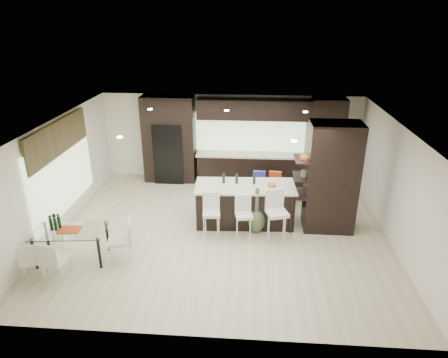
# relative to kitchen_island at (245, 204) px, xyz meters

# --- Properties ---
(ground) EXTENTS (8.00, 8.00, 0.00)m
(ground) POSITION_rel_kitchen_island_xyz_m (-0.54, -0.51, -0.52)
(ground) COLOR #BFB692
(ground) RESTS_ON ground
(back_wall) EXTENTS (8.00, 0.02, 2.70)m
(back_wall) POSITION_rel_kitchen_island_xyz_m (-0.54, 2.99, 0.83)
(back_wall) COLOR white
(back_wall) RESTS_ON ground
(left_wall) EXTENTS (0.02, 7.00, 2.70)m
(left_wall) POSITION_rel_kitchen_island_xyz_m (-4.54, -0.51, 0.83)
(left_wall) COLOR white
(left_wall) RESTS_ON ground
(right_wall) EXTENTS (0.02, 7.00, 2.70)m
(right_wall) POSITION_rel_kitchen_island_xyz_m (3.46, -0.51, 0.83)
(right_wall) COLOR white
(right_wall) RESTS_ON ground
(ceiling) EXTENTS (8.00, 7.00, 0.02)m
(ceiling) POSITION_rel_kitchen_island_xyz_m (-0.54, -0.51, 2.18)
(ceiling) COLOR white
(ceiling) RESTS_ON ground
(window_left) EXTENTS (0.04, 3.20, 1.90)m
(window_left) POSITION_rel_kitchen_island_xyz_m (-4.50, -0.31, 0.83)
(window_left) COLOR #B2D199
(window_left) RESTS_ON left_wall
(window_back) EXTENTS (3.40, 0.04, 1.20)m
(window_back) POSITION_rel_kitchen_island_xyz_m (0.06, 2.95, 1.03)
(window_back) COLOR #B2D199
(window_back) RESTS_ON back_wall
(stone_accent) EXTENTS (0.08, 3.00, 0.80)m
(stone_accent) POSITION_rel_kitchen_island_xyz_m (-4.47, -0.31, 1.73)
(stone_accent) COLOR brown
(stone_accent) RESTS_ON left_wall
(ceiling_spots) EXTENTS (4.00, 3.00, 0.02)m
(ceiling_spots) POSITION_rel_kitchen_island_xyz_m (-0.54, -0.26, 2.16)
(ceiling_spots) COLOR white
(ceiling_spots) RESTS_ON ceiling
(back_cabinetry) EXTENTS (6.80, 0.68, 2.70)m
(back_cabinetry) POSITION_rel_kitchen_island_xyz_m (-0.04, 2.66, 0.83)
(back_cabinetry) COLOR black
(back_cabinetry) RESTS_ON ground
(refrigerator) EXTENTS (0.90, 0.68, 1.90)m
(refrigerator) POSITION_rel_kitchen_island_xyz_m (-2.44, 2.61, 0.43)
(refrigerator) COLOR black
(refrigerator) RESTS_ON ground
(partition_column) EXTENTS (1.20, 0.80, 2.70)m
(partition_column) POSITION_rel_kitchen_island_xyz_m (2.06, -0.11, 0.83)
(partition_column) COLOR black
(partition_column) RESTS_ON ground
(kitchen_island) EXTENTS (2.54, 1.20, 1.04)m
(kitchen_island) POSITION_rel_kitchen_island_xyz_m (0.00, 0.00, 0.00)
(kitchen_island) COLOR black
(kitchen_island) RESTS_ON ground
(stool_left) EXTENTS (0.44, 0.44, 0.91)m
(stool_left) POSITION_rel_kitchen_island_xyz_m (-0.76, -0.84, -0.07)
(stool_left) COLOR silver
(stool_left) RESTS_ON ground
(stool_mid) EXTENTS (0.45, 0.45, 0.87)m
(stool_mid) POSITION_rel_kitchen_island_xyz_m (0.00, -0.83, -0.08)
(stool_mid) COLOR silver
(stool_mid) RESTS_ON ground
(stool_right) EXTENTS (0.56, 0.56, 1.01)m
(stool_right) POSITION_rel_kitchen_island_xyz_m (0.76, -0.86, -0.01)
(stool_right) COLOR silver
(stool_right) RESTS_ON ground
(bench) EXTENTS (1.35, 0.63, 0.50)m
(bench) POSITION_rel_kitchen_island_xyz_m (0.67, 1.27, -0.27)
(bench) COLOR black
(bench) RESTS_ON ground
(floor_vase) EXTENTS (0.43, 0.43, 1.17)m
(floor_vase) POSITION_rel_kitchen_island_xyz_m (0.30, -0.46, 0.06)
(floor_vase) COLOR #48573D
(floor_vase) RESTS_ON ground
(dining_table) EXTENTS (1.58, 0.99, 0.72)m
(dining_table) POSITION_rel_kitchen_island_xyz_m (-3.68, -1.96, -0.16)
(dining_table) COLOR white
(dining_table) RESTS_ON ground
(chair_near) EXTENTS (0.54, 0.54, 0.87)m
(chair_near) POSITION_rel_kitchen_island_xyz_m (-3.68, -2.69, -0.09)
(chair_near) COLOR silver
(chair_near) RESTS_ON ground
(chair_far) EXTENTS (0.58, 0.58, 0.83)m
(chair_far) POSITION_rel_kitchen_island_xyz_m (-4.15, -2.68, -0.10)
(chair_far) COLOR silver
(chair_far) RESTS_ON ground
(chair_end) EXTENTS (0.59, 0.59, 0.93)m
(chair_end) POSITION_rel_kitchen_island_xyz_m (-2.60, -1.96, -0.06)
(chair_end) COLOR silver
(chair_end) RESTS_ON ground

